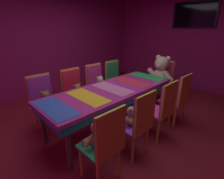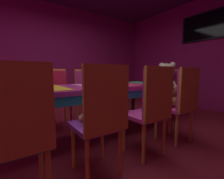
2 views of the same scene
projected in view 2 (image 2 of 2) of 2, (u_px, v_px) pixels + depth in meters
name	position (u px, v px, depth m)	size (l,w,h in m)	color
ground_plane	(92.00, 137.00, 2.18)	(7.90, 7.90, 0.00)	maroon
wall_back	(206.00, 54.00, 3.80)	(5.20, 0.12, 2.80)	#8C1959
wall_left	(49.00, 55.00, 4.16)	(0.12, 6.40, 2.80)	#8C1959
banquet_table	(91.00, 92.00, 2.10)	(0.90, 2.50, 0.75)	#B22D8C
chair_left_0	(13.00, 94.00, 2.29)	(0.42, 0.41, 0.98)	purple
teddy_left_0	(13.00, 96.00, 2.17)	(0.24, 0.31, 0.29)	brown
chair_left_1	(56.00, 91.00, 2.63)	(0.42, 0.41, 0.98)	red
teddy_left_1	(58.00, 94.00, 2.52)	(0.22, 0.28, 0.26)	olive
chair_left_2	(87.00, 89.00, 2.98)	(0.42, 0.41, 0.98)	#CC338C
teddy_left_2	(90.00, 91.00, 2.86)	(0.24, 0.31, 0.29)	beige
chair_left_3	(111.00, 88.00, 3.28)	(0.42, 0.41, 0.98)	#268C4C
chair_right_0	(17.00, 126.00, 0.92)	(0.42, 0.41, 0.98)	#268C4C
teddy_right_0	(16.00, 120.00, 1.04)	(0.26, 0.34, 0.32)	#9E7247
chair_right_1	(102.00, 112.00, 1.27)	(0.42, 0.41, 0.98)	purple
teddy_right_1	(95.00, 110.00, 1.39)	(0.23, 0.30, 0.28)	tan
chair_right_2	(153.00, 104.00, 1.60)	(0.42, 0.41, 0.98)	#CC338C
chair_right_3	(183.00, 98.00, 1.93)	(0.42, 0.41, 0.98)	#CC338C
teddy_right_3	(173.00, 98.00, 2.05)	(0.24, 0.30, 0.29)	brown
throne_chair	(170.00, 89.00, 3.11)	(0.41, 0.42, 0.98)	#CC338C
king_teddy_bear	(165.00, 82.00, 3.00)	(0.70, 0.54, 0.66)	beige
wall_tv	(206.00, 26.00, 3.68)	(1.16, 0.06, 0.67)	black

